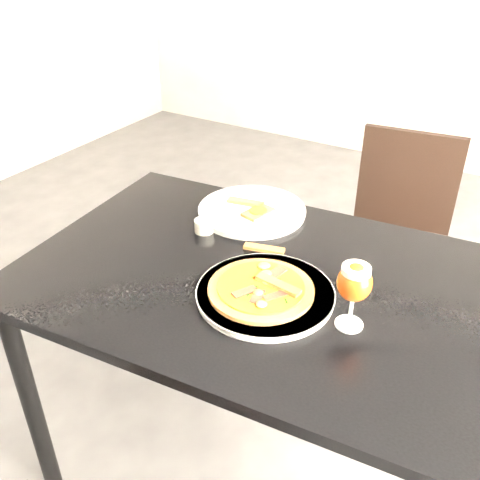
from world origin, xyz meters
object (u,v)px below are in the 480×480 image
Objects in this scene: dining_table at (259,302)px; pizza at (261,288)px; chair_far at (395,236)px; beer_glass at (355,283)px.

dining_table is 0.15m from pizza.
chair_far is (0.13, 0.85, -0.19)m from dining_table.
beer_glass reaches higher than dining_table.
chair_far is 1.01m from beer_glass.
dining_table is 1.49× the size of chair_far.
chair_far is 3.39× the size of pizza.
dining_table is at bearing 165.23° from beer_glass.
chair_far is at bearing 98.39° from beer_glass.
chair_far is at bearing 76.21° from dining_table.
chair_far reaches higher than pizza.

